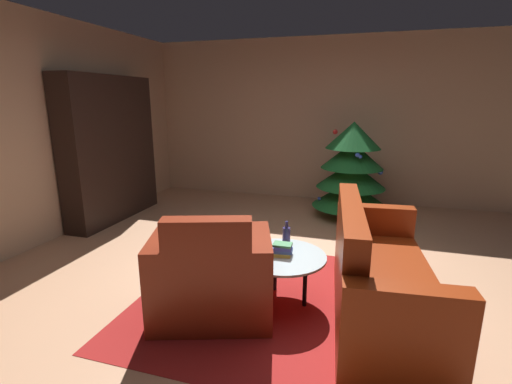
{
  "coord_description": "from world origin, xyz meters",
  "views": [
    {
      "loc": [
        0.66,
        -3.05,
        1.69
      ],
      "look_at": [
        -0.26,
        0.02,
        0.88
      ],
      "focal_mm": 25.78,
      "sensor_mm": 36.0,
      "label": 1
    }
  ],
  "objects_px": {
    "bookshelf_unit": "(117,150)",
    "couch_red": "(378,282)",
    "coffee_table": "(281,259)",
    "decorated_tree": "(351,170)",
    "armchair_red": "(212,280)",
    "book_stack_on_table": "(282,250)",
    "bottle_on_table": "(286,236)"
  },
  "relations": [
    {
      "from": "couch_red",
      "to": "coffee_table",
      "type": "relative_size",
      "value": 2.41
    },
    {
      "from": "bookshelf_unit",
      "to": "decorated_tree",
      "type": "relative_size",
      "value": 1.44
    },
    {
      "from": "coffee_table",
      "to": "bottle_on_table",
      "type": "distance_m",
      "value": 0.24
    },
    {
      "from": "bookshelf_unit",
      "to": "book_stack_on_table",
      "type": "distance_m",
      "value": 3.33
    },
    {
      "from": "decorated_tree",
      "to": "coffee_table",
      "type": "bearing_deg",
      "value": -99.39
    },
    {
      "from": "couch_red",
      "to": "decorated_tree",
      "type": "distance_m",
      "value": 2.66
    },
    {
      "from": "armchair_red",
      "to": "decorated_tree",
      "type": "distance_m",
      "value": 3.11
    },
    {
      "from": "book_stack_on_table",
      "to": "decorated_tree",
      "type": "bearing_deg",
      "value": 80.75
    },
    {
      "from": "armchair_red",
      "to": "couch_red",
      "type": "relative_size",
      "value": 0.6
    },
    {
      "from": "armchair_red",
      "to": "couch_red",
      "type": "distance_m",
      "value": 1.29
    },
    {
      "from": "bookshelf_unit",
      "to": "couch_red",
      "type": "xyz_separation_m",
      "value": [
        3.59,
        -1.7,
        -0.66
      ]
    },
    {
      "from": "bookshelf_unit",
      "to": "decorated_tree",
      "type": "bearing_deg",
      "value": 15.63
    },
    {
      "from": "bottle_on_table",
      "to": "coffee_table",
      "type": "bearing_deg",
      "value": -88.37
    },
    {
      "from": "bookshelf_unit",
      "to": "book_stack_on_table",
      "type": "relative_size",
      "value": 10.6
    },
    {
      "from": "armchair_red",
      "to": "coffee_table",
      "type": "relative_size",
      "value": 1.45
    },
    {
      "from": "coffee_table",
      "to": "bottle_on_table",
      "type": "bearing_deg",
      "value": 91.63
    },
    {
      "from": "bookshelf_unit",
      "to": "book_stack_on_table",
      "type": "height_order",
      "value": "bookshelf_unit"
    },
    {
      "from": "decorated_tree",
      "to": "bookshelf_unit",
      "type": "bearing_deg",
      "value": -164.37
    },
    {
      "from": "armchair_red",
      "to": "decorated_tree",
      "type": "bearing_deg",
      "value": 73.02
    },
    {
      "from": "bookshelf_unit",
      "to": "couch_red",
      "type": "height_order",
      "value": "bookshelf_unit"
    },
    {
      "from": "couch_red",
      "to": "coffee_table",
      "type": "height_order",
      "value": "couch_red"
    },
    {
      "from": "bookshelf_unit",
      "to": "bottle_on_table",
      "type": "distance_m",
      "value": 3.21
    },
    {
      "from": "coffee_table",
      "to": "decorated_tree",
      "type": "height_order",
      "value": "decorated_tree"
    },
    {
      "from": "bookshelf_unit",
      "to": "book_stack_on_table",
      "type": "xyz_separation_m",
      "value": [
        2.83,
        -1.68,
        -0.5
      ]
    },
    {
      "from": "armchair_red",
      "to": "book_stack_on_table",
      "type": "height_order",
      "value": "armchair_red"
    },
    {
      "from": "book_stack_on_table",
      "to": "decorated_tree",
      "type": "xyz_separation_m",
      "value": [
        0.42,
        2.59,
        0.22
      ]
    },
    {
      "from": "bookshelf_unit",
      "to": "armchair_red",
      "type": "bearing_deg",
      "value": -41.1
    },
    {
      "from": "couch_red",
      "to": "armchair_red",
      "type": "bearing_deg",
      "value": -164.54
    },
    {
      "from": "coffee_table",
      "to": "decorated_tree",
      "type": "relative_size",
      "value": 0.54
    },
    {
      "from": "bookshelf_unit",
      "to": "couch_red",
      "type": "relative_size",
      "value": 1.11
    },
    {
      "from": "armchair_red",
      "to": "couch_red",
      "type": "bearing_deg",
      "value": 15.46
    },
    {
      "from": "bookshelf_unit",
      "to": "coffee_table",
      "type": "height_order",
      "value": "bookshelf_unit"
    }
  ]
}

